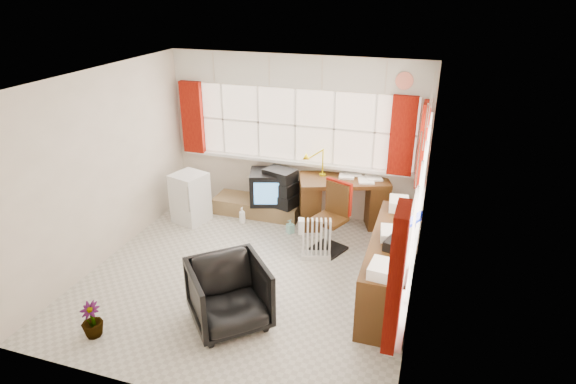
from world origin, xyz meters
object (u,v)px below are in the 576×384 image
at_px(credenza, 391,265).
at_px(tv_bench, 258,206).
at_px(radiator, 316,243).
at_px(crt_tv, 269,187).
at_px(desk, 343,199).
at_px(office_chair, 229,295).
at_px(task_chair, 334,214).
at_px(mini_fridge, 190,198).
at_px(desk_lamp, 323,157).

distance_m(credenza, tv_bench, 2.75).
distance_m(radiator, crt_tv, 1.48).
bearing_deg(desk, office_chair, -104.23).
bearing_deg(crt_tv, tv_bench, 173.40).
relative_size(task_chair, tv_bench, 0.71).
relative_size(desk, office_chair, 1.81).
height_order(radiator, mini_fridge, mini_fridge).
distance_m(desk_lamp, tv_bench, 1.39).
xyz_separation_m(desk_lamp, task_chair, (0.37, -0.77, -0.53)).
bearing_deg(mini_fridge, credenza, -17.11).
xyz_separation_m(credenza, mini_fridge, (-3.18, 0.98, 0.00)).
bearing_deg(desk_lamp, task_chair, -64.67).
bearing_deg(mini_fridge, office_chair, -52.66).
bearing_deg(tv_bench, office_chair, -75.29).
bearing_deg(desk, mini_fridge, -164.78).
height_order(crt_tv, mini_fridge, mini_fridge).
xyz_separation_m(radiator, mini_fridge, (-2.15, 0.50, 0.15)).
bearing_deg(radiator, desk_lamp, 100.80).
bearing_deg(mini_fridge, task_chair, -3.30).
relative_size(credenza, mini_fridge, 2.56).
xyz_separation_m(crt_tv, mini_fridge, (-1.10, -0.52, -0.12)).
xyz_separation_m(office_chair, credenza, (1.59, 1.10, 0.02)).
relative_size(office_chair, radiator, 1.37).
height_order(office_chair, tv_bench, office_chair).
height_order(desk, radiator, desk).
height_order(task_chair, tv_bench, task_chair).
distance_m(desk, crt_tv, 1.17).
relative_size(desk, credenza, 0.73).
bearing_deg(desk_lamp, mini_fridge, -161.67).
height_order(tv_bench, crt_tv, crt_tv).
bearing_deg(desk, tv_bench, -176.85).
xyz_separation_m(desk_lamp, tv_bench, (-1.03, -0.10, -0.93)).
height_order(task_chair, crt_tv, task_chair).
bearing_deg(credenza, tv_bench, 146.30).
bearing_deg(crt_tv, task_chair, -28.63).
height_order(radiator, tv_bench, radiator).
distance_m(tv_bench, crt_tv, 0.43).
xyz_separation_m(desk_lamp, credenza, (1.25, -1.62, -0.67)).
bearing_deg(task_chair, desk_lamp, 115.33).
bearing_deg(tv_bench, desk, 3.15).
bearing_deg(crt_tv, desk, 4.86).
height_order(office_chair, mini_fridge, mini_fridge).
height_order(desk, crt_tv, desk).
bearing_deg(task_chair, radiator, -112.32).
bearing_deg(task_chair, credenza, -43.77).
relative_size(desk_lamp, mini_fridge, 0.54).
xyz_separation_m(task_chair, office_chair, (-0.71, -1.95, -0.16)).
relative_size(tv_bench, crt_tv, 2.03).
relative_size(office_chair, crt_tv, 1.17).
relative_size(task_chair, radiator, 1.68).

